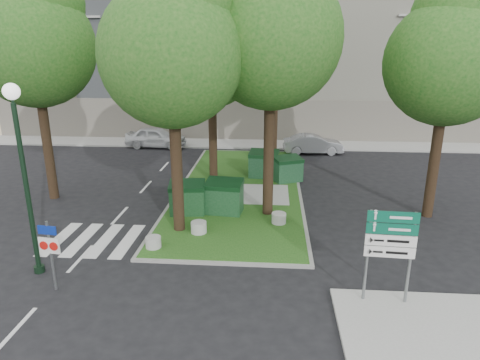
# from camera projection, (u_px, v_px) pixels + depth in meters

# --- Properties ---
(ground) EXTENTS (120.00, 120.00, 0.00)m
(ground) POSITION_uv_depth(u_px,v_px,m) (207.00, 263.00, 14.72)
(ground) COLOR black
(ground) RESTS_ON ground
(median_island) EXTENTS (6.00, 16.00, 0.12)m
(median_island) POSITION_uv_depth(u_px,v_px,m) (240.00, 188.00, 22.27)
(median_island) COLOR #174C15
(median_island) RESTS_ON ground
(median_kerb) EXTENTS (6.30, 16.30, 0.10)m
(median_kerb) POSITION_uv_depth(u_px,v_px,m) (240.00, 188.00, 22.27)
(median_kerb) COLOR gray
(median_kerb) RESTS_ON ground
(sidewalk_corner) EXTENTS (5.00, 4.00, 0.12)m
(sidewalk_corner) POSITION_uv_depth(u_px,v_px,m) (439.00, 337.00, 10.90)
(sidewalk_corner) COLOR #999993
(sidewalk_corner) RESTS_ON ground
(building_sidewalk) EXTENTS (42.00, 3.00, 0.12)m
(building_sidewalk) POSITION_uv_depth(u_px,v_px,m) (244.00, 144.00, 32.29)
(building_sidewalk) COLOR #999993
(building_sidewalk) RESTS_ON ground
(zebra_crossing) EXTENTS (5.00, 3.00, 0.01)m
(zebra_crossing) POSITION_uv_depth(u_px,v_px,m) (116.00, 240.00, 16.42)
(zebra_crossing) COLOR silver
(zebra_crossing) RESTS_ON ground
(apartment_building) EXTENTS (41.00, 12.00, 16.00)m
(apartment_building) POSITION_uv_depth(u_px,v_px,m) (250.00, 35.00, 37.04)
(apartment_building) COLOR beige
(apartment_building) RESTS_ON ground
(tree_median_near_left) EXTENTS (5.20, 5.20, 10.53)m
(tree_median_near_left) POSITION_uv_depth(u_px,v_px,m) (174.00, 41.00, 15.06)
(tree_median_near_left) COLOR black
(tree_median_near_left) RESTS_ON ground
(tree_median_near_right) EXTENTS (5.60, 5.60, 11.46)m
(tree_median_near_right) POSITION_uv_depth(u_px,v_px,m) (274.00, 23.00, 16.50)
(tree_median_near_right) COLOR black
(tree_median_near_right) RESTS_ON ground
(tree_median_mid) EXTENTS (4.80, 4.80, 9.99)m
(tree_median_mid) POSITION_uv_depth(u_px,v_px,m) (213.00, 49.00, 21.30)
(tree_median_mid) COLOR black
(tree_median_mid) RESTS_ON ground
(tree_median_far) EXTENTS (5.80, 5.80, 11.93)m
(tree_median_far) POSITION_uv_depth(u_px,v_px,m) (278.00, 23.00, 23.52)
(tree_median_far) COLOR black
(tree_median_far) RESTS_ON ground
(tree_street_left) EXTENTS (5.40, 5.40, 11.00)m
(tree_street_left) POSITION_uv_depth(u_px,v_px,m) (35.00, 34.00, 18.80)
(tree_street_left) COLOR black
(tree_street_left) RESTS_ON ground
(tree_street_right) EXTENTS (5.00, 5.00, 10.06)m
(tree_street_right) POSITION_uv_depth(u_px,v_px,m) (452.00, 50.00, 16.76)
(tree_street_right) COLOR black
(tree_street_right) RESTS_ON ground
(dumpster_a) EXTENTS (1.65, 1.24, 1.43)m
(dumpster_a) POSITION_uv_depth(u_px,v_px,m) (187.00, 198.00, 18.66)
(dumpster_a) COLOR #0F3717
(dumpster_a) RESTS_ON median_island
(dumpster_b) EXTENTS (1.72, 1.29, 1.49)m
(dumpster_b) POSITION_uv_depth(u_px,v_px,m) (224.00, 197.00, 18.71)
(dumpster_b) COLOR #103919
(dumpster_b) RESTS_ON median_island
(dumpster_c) EXTENTS (1.74, 1.32, 1.51)m
(dumpster_c) POSITION_uv_depth(u_px,v_px,m) (264.00, 164.00, 23.83)
(dumpster_c) COLOR #0F331A
(dumpster_c) RESTS_ON median_island
(dumpster_d) EXTENTS (1.77, 1.55, 1.37)m
(dumpster_d) POSITION_uv_depth(u_px,v_px,m) (288.00, 169.00, 23.11)
(dumpster_d) COLOR #123B1E
(dumpster_d) RESTS_ON median_island
(bollard_left) EXTENTS (0.57, 0.57, 0.40)m
(bollard_left) POSITION_uv_depth(u_px,v_px,m) (153.00, 242.00, 15.56)
(bollard_left) COLOR #A3A39E
(bollard_left) RESTS_ON median_island
(bollard_right) EXTENTS (0.60, 0.60, 0.43)m
(bollard_right) POSITION_uv_depth(u_px,v_px,m) (279.00, 218.00, 17.70)
(bollard_right) COLOR #A0A09B
(bollard_right) RESTS_ON median_island
(bollard_mid) EXTENTS (0.62, 0.62, 0.44)m
(bollard_mid) POSITION_uv_depth(u_px,v_px,m) (199.00, 227.00, 16.78)
(bollard_mid) COLOR #A4A59F
(bollard_mid) RESTS_ON median_island
(litter_bin) EXTENTS (0.45, 0.45, 0.78)m
(litter_bin) POSITION_uv_depth(u_px,v_px,m) (285.00, 162.00, 25.61)
(litter_bin) COLOR yellow
(litter_bin) RESTS_ON median_island
(street_lamp) EXTENTS (0.49, 0.49, 6.13)m
(street_lamp) POSITION_uv_depth(u_px,v_px,m) (22.00, 159.00, 13.00)
(street_lamp) COLOR black
(street_lamp) RESTS_ON ground
(traffic_sign_pole) EXTENTS (0.68, 0.11, 2.27)m
(traffic_sign_pole) POSITION_uv_depth(u_px,v_px,m) (50.00, 246.00, 12.70)
(traffic_sign_pole) COLOR slate
(traffic_sign_pole) RESTS_ON ground
(directional_sign) EXTENTS (1.38, 0.16, 2.76)m
(directional_sign) POSITION_uv_depth(u_px,v_px,m) (390.00, 242.00, 11.83)
(directional_sign) COLOR slate
(directional_sign) RESTS_ON sidewalk_corner
(car_white) EXTENTS (4.51, 2.07, 1.50)m
(car_white) POSITION_uv_depth(u_px,v_px,m) (156.00, 137.00, 31.25)
(car_white) COLOR silver
(car_white) RESTS_ON ground
(car_silver) EXTENTS (4.15, 1.72, 1.34)m
(car_silver) POSITION_uv_depth(u_px,v_px,m) (313.00, 144.00, 29.46)
(car_silver) COLOR #97999E
(car_silver) RESTS_ON ground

